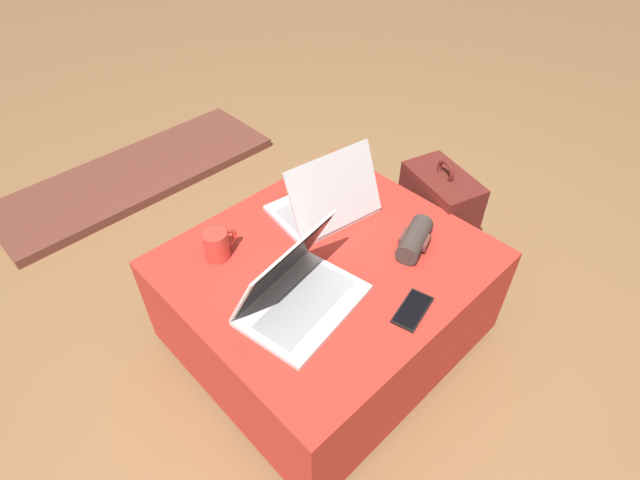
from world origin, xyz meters
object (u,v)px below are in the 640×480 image
object	(u,v)px
backpack	(437,224)
cell_phone	(413,310)
laptop_far	(326,203)
laptop_near	(297,291)
wrist_brace	(415,239)
coffee_mug	(218,244)

from	to	relation	value
backpack	cell_phone	bearing A→B (deg)	134.32
laptop_far	backpack	distance (m)	0.55
laptop_near	wrist_brace	world-z (taller)	laptop_near
laptop_near	backpack	size ratio (longest dim) A/B	0.73
cell_phone	coffee_mug	distance (m)	0.63
backpack	laptop_near	bearing A→B (deg)	110.12
cell_phone	wrist_brace	xyz separation A→B (m)	(0.21, 0.16, 0.03)
coffee_mug	wrist_brace	bearing A→B (deg)	-40.49
laptop_far	backpack	xyz separation A→B (m)	(0.45, -0.18, -0.25)
laptop_far	cell_phone	world-z (taller)	laptop_far
laptop_near	cell_phone	bearing A→B (deg)	-58.51
wrist_brace	cell_phone	bearing A→B (deg)	-142.22
wrist_brace	backpack	bearing A→B (deg)	20.20
laptop_far	wrist_brace	bearing A→B (deg)	113.56
laptop_near	cell_phone	distance (m)	0.33
cell_phone	coffee_mug	size ratio (longest dim) A/B	1.35
backpack	wrist_brace	distance (m)	0.45
backpack	coffee_mug	bearing A→B (deg)	88.84
laptop_far	backpack	bearing A→B (deg)	165.76
backpack	wrist_brace	bearing A→B (deg)	127.14
laptop_far	backpack	world-z (taller)	laptop_far
laptop_near	coffee_mug	distance (m)	0.32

